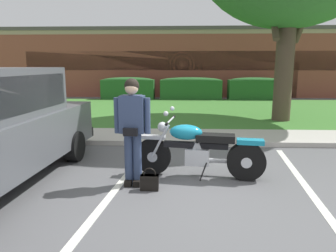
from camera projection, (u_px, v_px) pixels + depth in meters
The scene contains 13 objects.
ground_plane at pixel (188, 190), 4.84m from camera, with size 140.00×140.00×0.00m, color #565659.
curb_strip at pixel (186, 143), 7.51m from camera, with size 60.00×0.20×0.12m, color #B7B2A8.
concrete_walk at pixel (185, 136), 8.35m from camera, with size 60.00×1.50×0.08m, color #B7B2A8.
grass_lawn at pixel (184, 110), 13.06m from camera, with size 60.00×8.10×0.06m, color #3D752D.
stall_stripe_0 at pixel (120, 184), 5.08m from camera, with size 0.12×4.40×0.01m, color silver.
stall_stripe_1 at pixel (306, 187), 4.95m from camera, with size 0.12×4.40×0.01m, color silver.
motorcycle at pixel (204, 150), 5.33m from camera, with size 2.24×0.82×1.18m.
rider_person at pixel (132, 124), 4.88m from camera, with size 0.57×0.32×1.70m.
handbag at pixel (149, 181), 4.82m from camera, with size 0.28×0.13×0.36m.
hedge_left at pixel (128, 88), 17.25m from camera, with size 2.88×0.90×1.24m.
hedge_center_left at pixel (191, 88), 17.10m from camera, with size 3.32×0.90×1.24m.
hedge_center_right at pixel (255, 88), 16.95m from camera, with size 2.83×0.90×1.24m.
brick_building at pixel (199, 63), 22.58m from camera, with size 24.97×9.16×4.08m.
Camera 1 is at (-0.10, -4.56, 1.91)m, focal length 33.47 mm.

